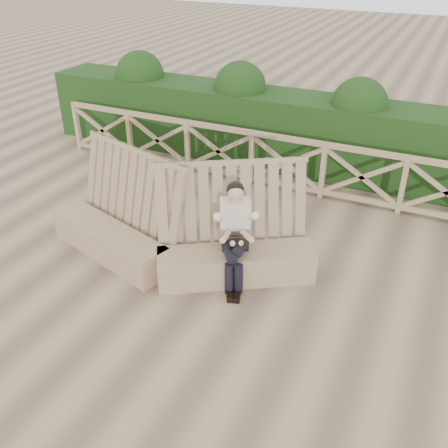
% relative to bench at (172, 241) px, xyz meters
% --- Properties ---
extents(ground, '(60.00, 60.00, 0.00)m').
position_rel_bench_xyz_m(ground, '(0.69, -0.39, -0.41)').
color(ground, brown).
rests_on(ground, ground).
extents(bench, '(4.22, 1.83, 1.61)m').
position_rel_bench_xyz_m(bench, '(0.00, 0.00, 0.00)').
color(bench, '#806349').
rests_on(bench, ground).
extents(woman, '(0.65, 0.94, 1.48)m').
position_rel_bench_xyz_m(woman, '(0.99, 0.07, 0.39)').
color(woman, black).
rests_on(woman, ground).
extents(guardrail, '(10.10, 0.09, 1.10)m').
position_rel_bench_xyz_m(guardrail, '(0.69, 3.11, 0.15)').
color(guardrail, '#866E4E').
rests_on(guardrail, ground).
extents(hedge, '(12.00, 1.20, 1.50)m').
position_rel_bench_xyz_m(hedge, '(0.69, 4.31, 0.34)').
color(hedge, black).
rests_on(hedge, ground).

